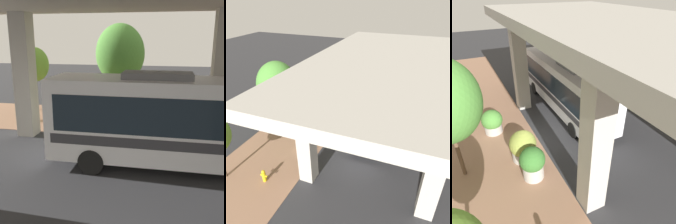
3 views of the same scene
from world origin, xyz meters
The scene contains 7 objects.
ground_plane centered at (0.00, 0.00, 0.00)m, with size 80.00×80.00×0.00m, color #2D2D30.
sidewalk_strip centered at (-3.00, 0.00, 0.01)m, with size 6.00×40.00×0.02m.
overpass centered at (4.00, 0.00, 6.01)m, with size 9.40×17.65×6.89m.
bus centered at (3.21, 3.06, 2.07)m, with size 2.53×10.37×3.83m.
planter_front centered at (-1.23, -2.35, 0.91)m, with size 1.24×1.24×1.75m.
planter_middle centered at (-2.26, 2.36, 0.78)m, with size 1.29×1.29×1.58m.
planter_back centered at (-1.24, -0.86, 0.83)m, with size 1.44×1.44×1.72m.
Camera 3 is at (-3.30, -9.93, 8.28)m, focal length 35.00 mm.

